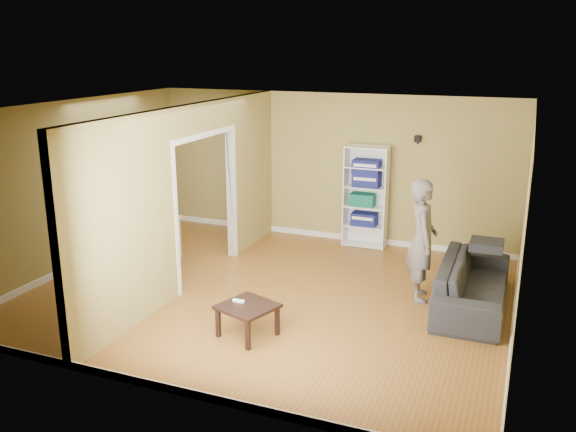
% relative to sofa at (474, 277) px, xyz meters
% --- Properties ---
extents(room_shell, '(6.50, 6.50, 6.50)m').
position_rel_sofa_xyz_m(room_shell, '(-2.70, -0.59, 0.89)').
color(room_shell, olive).
rests_on(room_shell, ground).
extents(partition, '(0.22, 5.50, 2.60)m').
position_rel_sofa_xyz_m(partition, '(-3.90, -0.59, 0.89)').
color(partition, olive).
rests_on(partition, ground).
extents(wall_speaker, '(0.10, 0.10, 0.10)m').
position_rel_sofa_xyz_m(wall_speaker, '(-1.20, 2.10, 1.49)').
color(wall_speaker, black).
rests_on(wall_speaker, room_shell).
extents(sofa, '(2.18, 0.94, 0.83)m').
position_rel_sofa_xyz_m(sofa, '(0.00, 0.00, 0.00)').
color(sofa, black).
rests_on(sofa, ground).
extents(person, '(0.84, 0.73, 1.98)m').
position_rel_sofa_xyz_m(person, '(-0.70, 0.01, 0.58)').
color(person, slate).
rests_on(person, ground).
extents(bookshelf, '(0.74, 0.32, 1.75)m').
position_rel_sofa_xyz_m(bookshelf, '(-2.00, 2.01, 0.46)').
color(bookshelf, white).
rests_on(bookshelf, ground).
extents(paper_box_navy_a, '(0.43, 0.28, 0.22)m').
position_rel_sofa_xyz_m(paper_box_navy_a, '(-2.01, 1.96, 0.07)').
color(paper_box_navy_a, '#112148').
rests_on(paper_box_navy_a, bookshelf).
extents(paper_box_teal, '(0.42, 0.27, 0.21)m').
position_rel_sofa_xyz_m(paper_box_teal, '(-2.06, 1.96, 0.41)').
color(paper_box_teal, '#136A71').
rests_on(paper_box_teal, bookshelf).
extents(paper_box_navy_b, '(0.45, 0.30, 0.23)m').
position_rel_sofa_xyz_m(paper_box_navy_b, '(-2.00, 1.96, 0.76)').
color(paper_box_navy_b, navy).
rests_on(paper_box_navy_b, bookshelf).
extents(paper_box_navy_c, '(0.46, 0.30, 0.23)m').
position_rel_sofa_xyz_m(paper_box_navy_c, '(-2.00, 1.96, 1.00)').
color(paper_box_navy_c, navy).
rests_on(paper_box_navy_c, bookshelf).
extents(coffee_table, '(0.60, 0.60, 0.40)m').
position_rel_sofa_xyz_m(coffee_table, '(-2.42, -1.90, -0.07)').
color(coffee_table, black).
rests_on(coffee_table, ground).
extents(game_controller, '(0.15, 0.04, 0.03)m').
position_rel_sofa_xyz_m(game_controller, '(-2.56, -1.86, 0.00)').
color(game_controller, white).
rests_on(game_controller, coffee_table).
extents(dining_table, '(1.14, 0.76, 0.71)m').
position_rel_sofa_xyz_m(dining_table, '(-5.21, -0.05, 0.22)').
color(dining_table, tan).
rests_on(dining_table, ground).
extents(chair_left, '(0.48, 0.48, 0.96)m').
position_rel_sofa_xyz_m(chair_left, '(-6.00, -0.13, 0.07)').
color(chair_left, tan).
rests_on(chair_left, ground).
extents(chair_near, '(0.55, 0.55, 0.91)m').
position_rel_sofa_xyz_m(chair_near, '(-5.18, -0.71, 0.04)').
color(chair_near, '#D8B484').
rests_on(chair_near, ground).
extents(chair_far, '(0.59, 0.59, 0.98)m').
position_rel_sofa_xyz_m(chair_far, '(-5.20, 0.60, 0.08)').
color(chair_far, tan).
rests_on(chair_far, ground).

